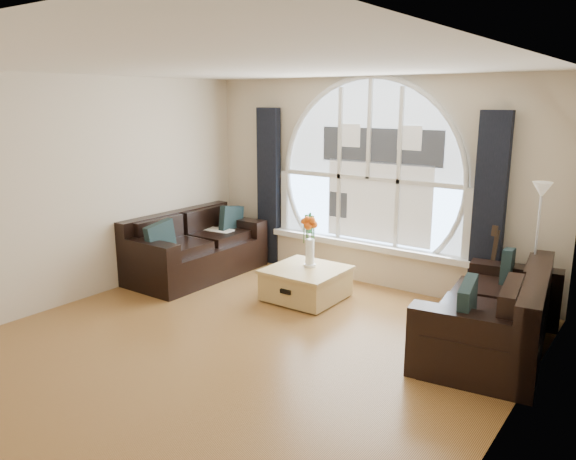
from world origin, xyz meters
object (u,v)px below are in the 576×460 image
object	(u,v)px
sofa_right	(492,311)
vase_flowers	(310,236)
sofa_left	(197,247)
potted_plant	(309,223)
coffee_chest	(306,282)
floor_lamp	(535,258)
guitar	(494,269)

from	to	relation	value
sofa_right	vase_flowers	bearing A→B (deg)	166.78
sofa_left	potted_plant	xyz separation A→B (m)	(1.13, 1.13, 0.30)
coffee_chest	vase_flowers	xyz separation A→B (m)	(-0.01, 0.09, 0.57)
potted_plant	coffee_chest	bearing A→B (deg)	-57.83
floor_lamp	sofa_right	bearing A→B (deg)	-104.92
sofa_right	coffee_chest	size ratio (longest dim) A/B	2.14
floor_lamp	guitar	xyz separation A→B (m)	(-0.47, 0.25, -0.27)
potted_plant	vase_flowers	bearing A→B (deg)	-55.76
sofa_left	sofa_right	distance (m)	4.04
floor_lamp	guitar	distance (m)	0.59
floor_lamp	potted_plant	distance (m)	3.14
sofa_right	coffee_chest	bearing A→B (deg)	169.05
sofa_left	guitar	size ratio (longest dim) A/B	1.85
sofa_right	floor_lamp	size ratio (longest dim) A/B	1.19
vase_flowers	sofa_left	bearing A→B (deg)	-173.63
vase_flowers	guitar	world-z (taller)	vase_flowers
vase_flowers	potted_plant	size ratio (longest dim) A/B	2.41
sofa_right	floor_lamp	bearing A→B (deg)	67.09
sofa_right	coffee_chest	xyz separation A→B (m)	(-2.27, 0.12, -0.18)
sofa_left	sofa_right	xyz separation A→B (m)	(4.04, -0.01, 0.00)
potted_plant	guitar	bearing A→B (deg)	-3.61
vase_flowers	guitar	bearing A→B (deg)	20.98
sofa_right	vase_flowers	world-z (taller)	vase_flowers
guitar	sofa_left	bearing A→B (deg)	-161.15
floor_lamp	coffee_chest	bearing A→B (deg)	-166.13
sofa_left	potted_plant	distance (m)	1.63
sofa_left	coffee_chest	bearing A→B (deg)	3.34
potted_plant	sofa_left	bearing A→B (deg)	-134.91
vase_flowers	sofa_right	bearing A→B (deg)	-5.23
sofa_right	floor_lamp	xyz separation A→B (m)	(0.19, 0.73, 0.40)
sofa_left	potted_plant	size ratio (longest dim) A/B	6.75
vase_flowers	potted_plant	world-z (taller)	vase_flowers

